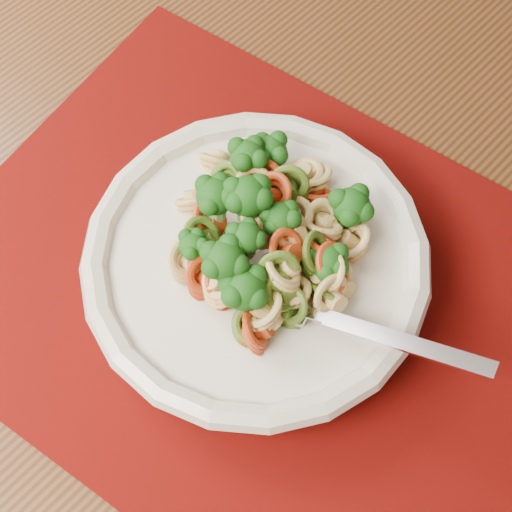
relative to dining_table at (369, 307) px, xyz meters
The scene contains 5 objects.
dining_table is the anchor object (origin of this frame).
placemat 0.16m from the dining_table, 130.33° to the right, with size 0.46×0.36×0.00m, color #5A0903.
pasta_bowl 0.18m from the dining_table, 134.17° to the right, with size 0.25×0.25×0.05m.
pasta_broccoli_heap 0.20m from the dining_table, 134.17° to the right, with size 0.21×0.21×0.06m, color #F1CF77, non-canonical shape.
fork 0.19m from the dining_table, 108.32° to the right, with size 0.19×0.02×0.01m, color silver, non-canonical shape.
Camera 1 is at (0.70, 0.30, 1.26)m, focal length 50.00 mm.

